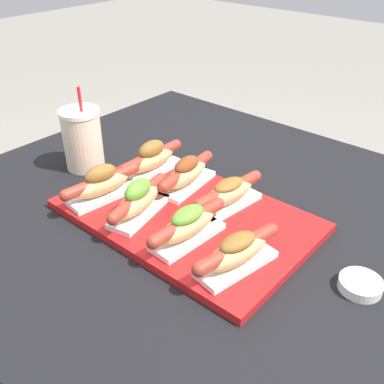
# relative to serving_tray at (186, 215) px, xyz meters

# --- Properties ---
(patio_table) EXTENTS (1.09, 1.04, 0.74)m
(patio_table) POSITION_rel_serving_tray_xyz_m (-0.04, 0.06, -0.38)
(patio_table) COLOR black
(patio_table) RESTS_ON ground_plane
(serving_tray) EXTENTS (0.52, 0.33, 0.02)m
(serving_tray) POSITION_rel_serving_tray_xyz_m (0.00, 0.00, 0.00)
(serving_tray) COLOR red
(serving_tray) RESTS_ON patio_table
(hot_dog_0) EXTENTS (0.08, 0.20, 0.08)m
(hot_dog_0) POSITION_rel_serving_tray_xyz_m (-0.18, -0.08, 0.04)
(hot_dog_0) COLOR white
(hot_dog_0) RESTS_ON serving_tray
(hot_dog_1) EXTENTS (0.09, 0.20, 0.08)m
(hot_dog_1) POSITION_rel_serving_tray_xyz_m (-0.07, -0.07, 0.04)
(hot_dog_1) COLOR white
(hot_dog_1) RESTS_ON serving_tray
(hot_dog_2) EXTENTS (0.07, 0.20, 0.07)m
(hot_dog_2) POSITION_rel_serving_tray_xyz_m (0.07, -0.07, 0.04)
(hot_dog_2) COLOR white
(hot_dog_2) RESTS_ON serving_tray
(hot_dog_3) EXTENTS (0.09, 0.20, 0.07)m
(hot_dog_3) POSITION_rel_serving_tray_xyz_m (0.18, -0.07, 0.04)
(hot_dog_3) COLOR white
(hot_dog_3) RESTS_ON serving_tray
(hot_dog_4) EXTENTS (0.06, 0.20, 0.08)m
(hot_dog_4) POSITION_rel_serving_tray_xyz_m (-0.18, 0.08, 0.04)
(hot_dog_4) COLOR white
(hot_dog_4) RESTS_ON serving_tray
(hot_dog_5) EXTENTS (0.08, 0.20, 0.07)m
(hot_dog_5) POSITION_rel_serving_tray_xyz_m (-0.07, 0.08, 0.04)
(hot_dog_5) COLOR white
(hot_dog_5) RESTS_ON serving_tray
(hot_dog_6) EXTENTS (0.08, 0.20, 0.06)m
(hot_dog_6) POSITION_rel_serving_tray_xyz_m (0.05, 0.08, 0.04)
(hot_dog_6) COLOR white
(hot_dog_6) RESTS_ON serving_tray
(sauce_bowl) EXTENTS (0.08, 0.08, 0.02)m
(sauce_bowl) POSITION_rel_serving_tray_xyz_m (0.37, 0.04, 0.00)
(sauce_bowl) COLOR white
(sauce_bowl) RESTS_ON patio_table
(drink_cup) EXTENTS (0.10, 0.10, 0.21)m
(drink_cup) POSITION_rel_serving_tray_xyz_m (-0.35, 0.01, 0.07)
(drink_cup) COLOR beige
(drink_cup) RESTS_ON patio_table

